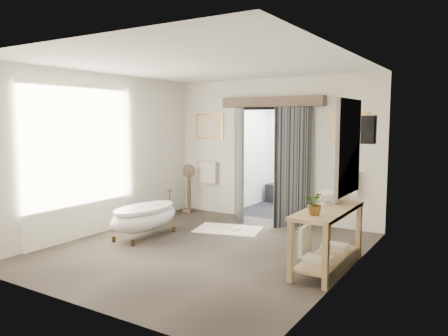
{
  "coord_description": "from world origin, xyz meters",
  "views": [
    {
      "loc": [
        3.86,
        -5.59,
        2.04
      ],
      "look_at": [
        0.0,
        0.6,
        1.25
      ],
      "focal_mm": 35.0,
      "sensor_mm": 36.0,
      "label": 1
    }
  ],
  "objects_px": {
    "basin": "(335,198)",
    "clawfoot_tub": "(145,217)",
    "rug": "(228,229)",
    "vanity": "(326,233)"
  },
  "relations": [
    {
      "from": "clawfoot_tub",
      "to": "rug",
      "type": "xyz_separation_m",
      "value": [
        0.99,
        1.2,
        -0.35
      ]
    },
    {
      "from": "clawfoot_tub",
      "to": "basin",
      "type": "relative_size",
      "value": 3.1
    },
    {
      "from": "vanity",
      "to": "rug",
      "type": "xyz_separation_m",
      "value": [
        -2.27,
        1.16,
        -0.5
      ]
    },
    {
      "from": "vanity",
      "to": "rug",
      "type": "relative_size",
      "value": 1.33
    },
    {
      "from": "rug",
      "to": "basin",
      "type": "relative_size",
      "value": 2.46
    },
    {
      "from": "vanity",
      "to": "clawfoot_tub",
      "type": "bearing_deg",
      "value": -179.21
    },
    {
      "from": "basin",
      "to": "clawfoot_tub",
      "type": "bearing_deg",
      "value": 173.3
    },
    {
      "from": "rug",
      "to": "basin",
      "type": "bearing_deg",
      "value": -17.64
    },
    {
      "from": "rug",
      "to": "clawfoot_tub",
      "type": "bearing_deg",
      "value": -129.4
    },
    {
      "from": "vanity",
      "to": "basin",
      "type": "height_order",
      "value": "basin"
    }
  ]
}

